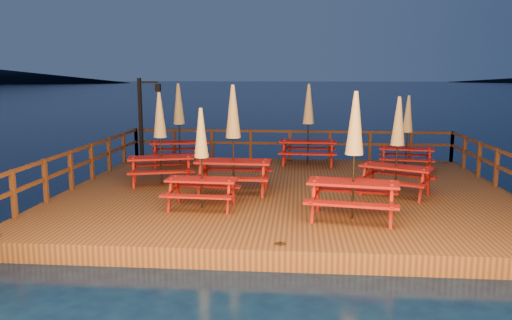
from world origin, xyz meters
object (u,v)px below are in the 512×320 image
object	(u,v)px
lamp_post	(144,111)
picnic_table_2	(160,137)
picnic_table_0	(397,145)
picnic_table_1	(354,154)

from	to	relation	value
lamp_post	picnic_table_2	size ratio (longest dim) A/B	1.14
lamp_post	picnic_table_2	world-z (taller)	lamp_post
picnic_table_0	picnic_table_1	bearing A→B (deg)	-93.48
picnic_table_2	lamp_post	bearing A→B (deg)	96.85
picnic_table_2	picnic_table_0	bearing A→B (deg)	-23.12
lamp_post	picnic_table_0	world-z (taller)	lamp_post
picnic_table_0	picnic_table_1	size ratio (longest dim) A/B	0.93
lamp_post	picnic_table_1	bearing A→B (deg)	-46.90
lamp_post	picnic_table_2	bearing A→B (deg)	-67.33
lamp_post	picnic_table_2	distance (m)	4.61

